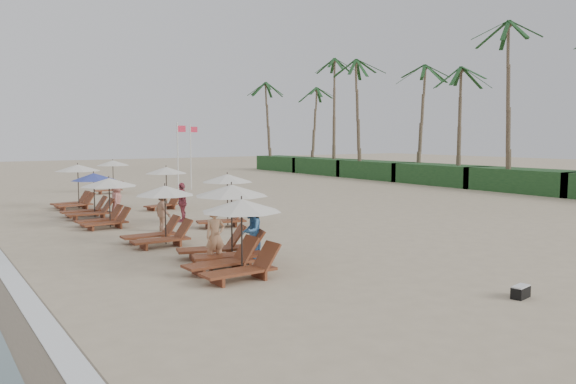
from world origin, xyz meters
TOP-DOWN VIEW (x-y plane):
  - ground at (0.00, 0.00)m, footprint 160.00×160.00m
  - shrub_hedge at (22.00, 14.50)m, footprint 3.20×53.00m
  - palm_row at (21.91, 15.40)m, footprint 7.00×52.00m
  - lounger_station_0 at (-6.07, -2.93)m, footprint 2.66×2.25m
  - lounger_station_1 at (-5.38, -1.01)m, footprint 2.78×2.50m
  - lounger_station_2 at (-6.10, 2.64)m, footprint 2.53×2.11m
  - lounger_station_3 at (-6.59, 7.62)m, footprint 2.59×2.37m
  - lounger_station_4 at (-6.44, 10.87)m, footprint 2.57×2.13m
  - lounger_station_5 at (-6.15, 14.86)m, footprint 2.62×2.39m
  - inland_station_0 at (-2.25, 5.03)m, footprint 2.80×2.24m
  - inland_station_1 at (-2.25, 11.97)m, footprint 2.59×2.24m
  - inland_station_2 at (-2.12, 22.00)m, footprint 2.53×2.24m
  - beachgoer_near at (-5.83, -1.33)m, footprint 0.64×0.44m
  - beachgoer_mid_a at (-4.60, -1.32)m, footprint 1.09×1.08m
  - beachgoer_mid_b at (-4.89, 5.31)m, footprint 0.73×1.14m
  - beachgoer_far_a at (-3.24, 7.26)m, footprint 0.97×1.09m
  - beachgoer_far_b at (-5.35, 10.10)m, footprint 0.81×0.96m
  - duffel_bag at (-1.35, -8.55)m, footprint 0.58×0.37m
  - flag_pole_near at (0.52, 16.67)m, footprint 0.60×0.08m
  - flag_pole_far at (3.44, 21.34)m, footprint 0.59×0.08m

SIDE VIEW (x-z plane):
  - ground at x=0.00m, z-range 0.00..0.00m
  - duffel_bag at x=-1.35m, z-range 0.00..0.30m
  - shrub_hedge at x=22.00m, z-range 0.00..1.60m
  - beachgoer_far_b at x=-5.35m, z-range 0.00..1.67m
  - beachgoer_mid_b at x=-4.89m, z-range 0.00..1.68m
  - beachgoer_near at x=-5.83m, z-range 0.00..1.72m
  - beachgoer_mid_a at x=-4.60m, z-range 0.00..1.77m
  - beachgoer_far_a at x=-3.24m, z-range 0.00..1.77m
  - lounger_station_4 at x=-6.44m, z-range -0.07..2.04m
  - lounger_station_2 at x=-6.10m, z-range -0.05..2.04m
  - lounger_station_0 at x=-6.07m, z-range -0.04..2.09m
  - lounger_station_1 at x=-5.38m, z-range -0.07..2.28m
  - lounger_station_3 at x=-6.59m, z-range 0.08..2.16m
  - lounger_station_5 at x=-6.15m, z-range 0.08..2.43m
  - inland_station_0 at x=-2.25m, z-range 0.22..2.44m
  - inland_station_1 at x=-2.25m, z-range 0.34..2.57m
  - inland_station_2 at x=-2.12m, z-range 0.35..2.58m
  - flag_pole_near at x=0.52m, z-range 0.25..4.96m
  - flag_pole_far at x=3.44m, z-range 0.25..4.99m
  - palm_row at x=21.91m, z-range 3.76..16.06m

